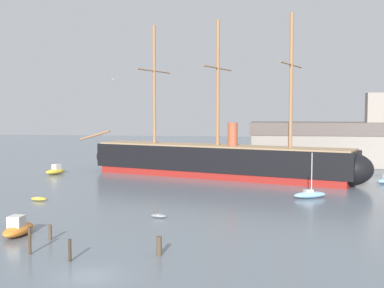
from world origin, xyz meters
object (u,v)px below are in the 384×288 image
tall_ship (218,160)px  mooring_piling_nearest (159,246)px  mooring_piling_midwater (70,250)px  dinghy_distant_centre (207,170)px  seagull_in_flight (113,79)px  dinghy_near_centre (159,216)px  mooring_piling_right_pair (30,240)px  sailboat_alongside_stern (310,194)px  dockside_warehouse_right (357,146)px  dinghy_mid_left (39,199)px  motorboat_foreground_left (18,228)px  mooring_piling_left_pair (50,232)px  motorboat_far_left (56,171)px

tall_ship → mooring_piling_nearest: size_ratio=35.25×
mooring_piling_midwater → mooring_piling_nearest: bearing=22.0°
dinghy_distant_centre → seagull_in_flight: seagull_in_flight is taller
dinghy_near_centre → mooring_piling_right_pair: size_ratio=0.81×
sailboat_alongside_stern → seagull_in_flight: 31.14m
tall_ship → mooring_piling_nearest: tall_ship is taller
dinghy_near_centre → dockside_warehouse_right: (29.30, 53.00, 4.56)m
mooring_piling_midwater → seagull_in_flight: size_ratio=1.79×
dinghy_near_centre → seagull_in_flight: bearing=126.7°
dinghy_mid_left → mooring_piling_nearest: bearing=-45.4°
motorboat_foreground_left → mooring_piling_right_pair: mooring_piling_right_pair is taller
tall_ship → sailboat_alongside_stern: (14.84, -19.20, -2.52)m
sailboat_alongside_stern → mooring_piling_nearest: sailboat_alongside_stern is taller
dinghy_near_centre → dinghy_distant_centre: (-0.54, 42.73, 0.04)m
seagull_in_flight → mooring_piling_left_pair: bearing=-85.6°
dockside_warehouse_right → mooring_piling_nearest: bearing=-111.1°
dinghy_distant_centre → dockside_warehouse_right: 31.88m
motorboat_foreground_left → dinghy_mid_left: motorboat_foreground_left is taller
motorboat_foreground_left → sailboat_alongside_stern: bearing=41.7°
sailboat_alongside_stern → dockside_warehouse_right: bearing=72.3°
dinghy_mid_left → dinghy_distant_centre: 39.30m
mooring_piling_left_pair → seagull_in_flight: bearing=94.4°
tall_ship → mooring_piling_nearest: (0.91, -48.92, -2.24)m
mooring_piling_nearest → mooring_piling_right_pair: (-10.63, -1.34, 0.36)m
seagull_in_flight → mooring_piling_midwater: bearing=-78.0°
motorboat_far_left → mooring_piling_right_pair: mooring_piling_right_pair is taller
dinghy_near_centre → mooring_piling_right_pair: (-7.21, -15.53, 0.95)m
dinghy_mid_left → mooring_piling_right_pair: size_ratio=0.97×
motorboat_foreground_left → sailboat_alongside_stern: 38.37m
dinghy_near_centre → sailboat_alongside_stern: size_ratio=0.30×
dockside_warehouse_right → seagull_in_flight: seagull_in_flight is taller
motorboat_far_left → mooring_piling_midwater: (24.87, -50.92, 0.23)m
mooring_piling_left_pair → motorboat_foreground_left: bearing=164.9°
dinghy_mid_left → tall_ship: bearing=52.9°
dinghy_mid_left → mooring_piling_left_pair: (10.43, -18.51, 0.44)m
mooring_piling_nearest → seagull_in_flight: bearing=115.6°
tall_ship → mooring_piling_midwater: bearing=-96.3°
dinghy_near_centre → motorboat_foreground_left: bearing=-138.6°
tall_ship → seagull_in_flight: tall_ship is taller
tall_ship → sailboat_alongside_stern: 24.40m
dinghy_mid_left → mooring_piling_midwater: size_ratio=1.26×
dinghy_mid_left → seagull_in_flight: bearing=30.2°
dinghy_distant_centre → mooring_piling_left_pair: 54.17m
mooring_piling_right_pair → motorboat_foreground_left: bearing=126.4°
dinghy_mid_left → dockside_warehouse_right: (47.33, 45.47, 4.51)m
mooring_piling_nearest → mooring_piling_right_pair: mooring_piling_right_pair is taller
motorboat_far_left → seagull_in_flight: bearing=-49.1°
tall_ship → mooring_piling_midwater: size_ratio=31.62×
tall_ship → motorboat_far_left: tall_ship is taller
mooring_piling_midwater → dockside_warehouse_right: bearing=65.1°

